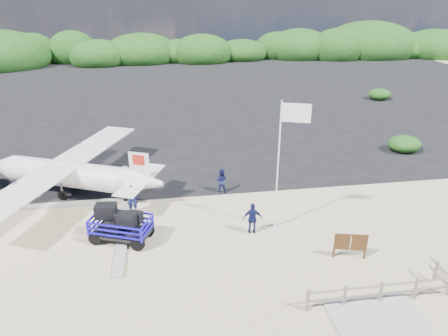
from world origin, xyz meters
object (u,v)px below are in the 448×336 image
Objects in this scene: crew_a at (132,199)px; crew_b at (221,181)px; baggage_cart at (123,240)px; signboard at (348,258)px; flagpole at (274,227)px; crew_c at (253,219)px; aircraft_large at (296,109)px.

crew_a is 5.50m from crew_b.
baggage_cart reaches higher than signboard.
flagpole is at bearing 157.57° from crew_a.
baggage_cart is 1.87× the size of crew_a.
signboard is at bearing 148.02° from crew_a.
flagpole is 4.40× the size of crew_b.
flagpole reaches higher than crew_c.
signboard is 0.96× the size of crew_a.
crew_c is (0.93, -4.74, 0.08)m from crew_b.
flagpole is 23.31m from aircraft_large.
crew_b reaches higher than signboard.
flagpole is at bearing 92.45° from aircraft_large.
baggage_cart is 7.19m from crew_b.
flagpole reaches higher than baggage_cart.
flagpole is 4.11m from signboard.
flagpole is 1.57m from crew_c.
crew_b is 20.34m from aircraft_large.
crew_a reaches higher than crew_b.
aircraft_large is (15.71, 19.09, -0.83)m from crew_a.
flagpole is (7.82, 0.03, 0.00)m from baggage_cart.
crew_b is 4.83m from crew_c.
crew_c is 24.14m from aircraft_large.
flagpole reaches higher than signboard.
baggage_cart is at bearing 177.23° from signboard.
crew_a is 1.07× the size of crew_b.
crew_a is at bearing -18.61° from crew_c.
baggage_cart is 0.45× the size of flagpole.
crew_c is (-1.27, -0.36, 0.85)m from flagpole.
crew_c is at bearing -164.07° from flagpole.
aircraft_large reaches higher than crew_c.
aircraft_large is (10.47, 17.42, -0.78)m from crew_b.
crew_b is at bearing 136.84° from signboard.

